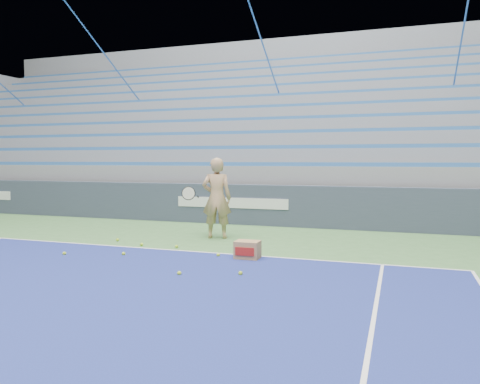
{
  "coord_description": "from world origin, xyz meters",
  "views": [
    {
      "loc": [
        4.35,
        3.74,
        1.79
      ],
      "look_at": [
        1.4,
        12.38,
        1.15
      ],
      "focal_mm": 35.0,
      "sensor_mm": 36.0,
      "label": 1
    }
  ],
  "objects": [
    {
      "name": "tennis_ball_2",
      "position": [
        -0.66,
        12.12,
        0.03
      ],
      "size": [
        0.07,
        0.07,
        0.07
      ],
      "primitive_type": "sphere",
      "color": "#B3D62B",
      "rests_on": "ground"
    },
    {
      "name": "ball_box",
      "position": [
        1.79,
        11.64,
        0.16
      ],
      "size": [
        0.44,
        0.35,
        0.33
      ],
      "color": "#A47C4F",
      "rests_on": "ground"
    },
    {
      "name": "bleachers",
      "position": [
        0.0,
        21.6,
        2.36
      ],
      "size": [
        31.0,
        9.15,
        7.3
      ],
      "color": "gray",
      "rests_on": "ground"
    },
    {
      "name": "tennis_ball_3",
      "position": [
        2.06,
        10.46,
        0.03
      ],
      "size": [
        0.07,
        0.07,
        0.07
      ],
      "primitive_type": "sphere",
      "color": "#B3D62B",
      "rests_on": "ground"
    },
    {
      "name": "tennis_ball_0",
      "position": [
        -0.48,
        11.17,
        0.03
      ],
      "size": [
        0.07,
        0.07,
        0.07
      ],
      "primitive_type": "sphere",
      "color": "#B3D62B",
      "rests_on": "ground"
    },
    {
      "name": "tennis_player",
      "position": [
        0.44,
        13.53,
        0.91
      ],
      "size": [
        0.98,
        0.91,
        1.83
      ],
      "color": "tan",
      "rests_on": "ground"
    },
    {
      "name": "tennis_ball_1",
      "position": [
        1.23,
        11.64,
        0.03
      ],
      "size": [
        0.07,
        0.07,
        0.07
      ],
      "primitive_type": "sphere",
      "color": "#B3D62B",
      "rests_on": "ground"
    },
    {
      "name": "tennis_ball_5",
      "position": [
        -1.54,
        10.84,
        0.03
      ],
      "size": [
        0.07,
        0.07,
        0.07
      ],
      "primitive_type": "sphere",
      "color": "#B3D62B",
      "rests_on": "ground"
    },
    {
      "name": "tennis_ball_4",
      "position": [
        0.12,
        12.15,
        0.03
      ],
      "size": [
        0.07,
        0.07,
        0.07
      ],
      "primitive_type": "sphere",
      "color": "#B3D62B",
      "rests_on": "ground"
    },
    {
      "name": "sponsor_barrier",
      "position": [
        0.0,
        15.88,
        0.55
      ],
      "size": [
        30.0,
        0.32,
        1.1
      ],
      "color": "#353E51",
      "rests_on": "ground"
    },
    {
      "name": "tennis_ball_7",
      "position": [
        -1.46,
        12.45,
        0.03
      ],
      "size": [
        0.07,
        0.07,
        0.07
      ],
      "primitive_type": "sphere",
      "color": "#B3D62B",
      "rests_on": "ground"
    },
    {
      "name": "tennis_ball_6",
      "position": [
        1.16,
        10.16,
        0.03
      ],
      "size": [
        0.07,
        0.07,
        0.07
      ],
      "primitive_type": "sphere",
      "color": "#B3D62B",
      "rests_on": "ground"
    }
  ]
}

